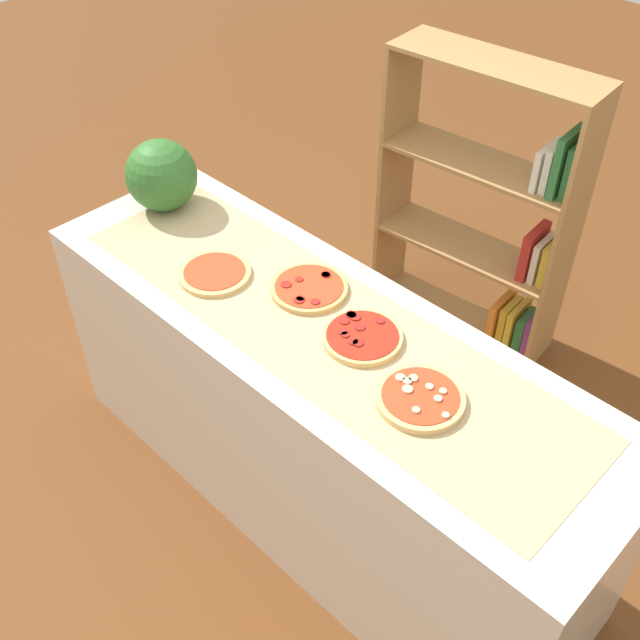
{
  "coord_description": "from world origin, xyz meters",
  "views": [
    {
      "loc": [
        1.24,
        -1.27,
        2.5
      ],
      "look_at": [
        0.0,
        0.0,
        0.92
      ],
      "focal_mm": 42.58,
      "sensor_mm": 36.0,
      "label": 1
    }
  ],
  "objects_px": {
    "watermelon": "(161,175)",
    "bookshelf": "(495,227)",
    "pizza_pepperoni_1": "(309,288)",
    "pizza_pepperoni_2": "(362,337)",
    "pizza_mushroom_3": "(420,398)",
    "pizza_plain_0": "(215,273)"
  },
  "relations": [
    {
      "from": "pizza_plain_0",
      "to": "pizza_pepperoni_2",
      "type": "xyz_separation_m",
      "value": [
        0.57,
        0.11,
        0.0
      ]
    },
    {
      "from": "pizza_pepperoni_2",
      "to": "watermelon",
      "type": "bearing_deg",
      "value": 178.08
    },
    {
      "from": "pizza_mushroom_3",
      "to": "pizza_pepperoni_1",
      "type": "bearing_deg",
      "value": 167.32
    },
    {
      "from": "pizza_pepperoni_1",
      "to": "pizza_mushroom_3",
      "type": "distance_m",
      "value": 0.59
    },
    {
      "from": "pizza_pepperoni_1",
      "to": "bookshelf",
      "type": "relative_size",
      "value": 0.2
    },
    {
      "from": "pizza_plain_0",
      "to": "pizza_mushroom_3",
      "type": "bearing_deg",
      "value": 2.51
    },
    {
      "from": "watermelon",
      "to": "bookshelf",
      "type": "bearing_deg",
      "value": 56.31
    },
    {
      "from": "pizza_pepperoni_2",
      "to": "pizza_pepperoni_1",
      "type": "bearing_deg",
      "value": 169.22
    },
    {
      "from": "pizza_plain_0",
      "to": "pizza_pepperoni_1",
      "type": "distance_m",
      "value": 0.33
    },
    {
      "from": "pizza_plain_0",
      "to": "pizza_mushroom_3",
      "type": "relative_size",
      "value": 0.97
    },
    {
      "from": "pizza_plain_0",
      "to": "pizza_pepperoni_1",
      "type": "relative_size",
      "value": 0.96
    },
    {
      "from": "pizza_pepperoni_1",
      "to": "watermelon",
      "type": "relative_size",
      "value": 0.97
    },
    {
      "from": "watermelon",
      "to": "bookshelf",
      "type": "height_order",
      "value": "bookshelf"
    },
    {
      "from": "pizza_pepperoni_2",
      "to": "watermelon",
      "type": "height_order",
      "value": "watermelon"
    },
    {
      "from": "pizza_pepperoni_1",
      "to": "bookshelf",
      "type": "height_order",
      "value": "bookshelf"
    },
    {
      "from": "pizza_pepperoni_1",
      "to": "pizza_mushroom_3",
      "type": "height_order",
      "value": "pizza_mushroom_3"
    },
    {
      "from": "pizza_pepperoni_2",
      "to": "watermelon",
      "type": "distance_m",
      "value": 1.05
    },
    {
      "from": "pizza_pepperoni_2",
      "to": "pizza_mushroom_3",
      "type": "distance_m",
      "value": 0.3
    },
    {
      "from": "pizza_plain_0",
      "to": "pizza_pepperoni_2",
      "type": "bearing_deg",
      "value": 11.09
    },
    {
      "from": "pizza_pepperoni_2",
      "to": "pizza_plain_0",
      "type": "bearing_deg",
      "value": -168.91
    },
    {
      "from": "watermelon",
      "to": "pizza_pepperoni_2",
      "type": "bearing_deg",
      "value": -1.92
    },
    {
      "from": "pizza_plain_0",
      "to": "pizza_pepperoni_1",
      "type": "xyz_separation_m",
      "value": [
        0.29,
        0.17,
        0.0
      ]
    }
  ]
}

